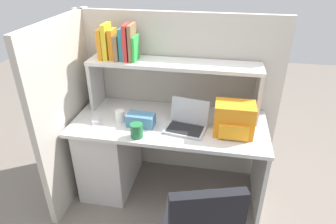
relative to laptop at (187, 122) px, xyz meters
The scene contains 12 objects.
ground_plane 0.80m from the laptop, 156.30° to the left, with size 8.00×8.00×0.00m, color slate.
desk 0.67m from the laptop, behind, with size 1.60×0.70×0.73m.
cubicle_partition_rear 0.47m from the laptop, 109.18° to the left, with size 1.84×0.05×1.55m, color #BCB5A8.
cubicle_partition_left 1.01m from the laptop, behind, with size 0.05×1.06×1.55m, color #BCB5A8.
overhead_hutch 0.43m from the laptop, 120.16° to the left, with size 1.44×0.28×0.45m.
reference_books_on_shelf 0.86m from the laptop, 156.53° to the left, with size 0.32×0.18×0.29m.
laptop is the anchor object (origin of this frame).
backpack 0.37m from the laptop, ahead, with size 0.30×0.22×0.25m.
computer_mouse 0.76m from the laptop, behind, with size 0.06×0.10×0.03m, color silver.
paper_cup 0.56m from the laptop, behind, with size 0.08×0.08×0.10m, color white.
tissue_box 0.37m from the laptop, behind, with size 0.22×0.12×0.10m, color teal.
snack_canister 0.41m from the laptop, 151.04° to the right, with size 0.10×0.10×0.11m, color #26723F.
Camera 1 is at (0.38, -2.10, 1.98)m, focal length 31.79 mm.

